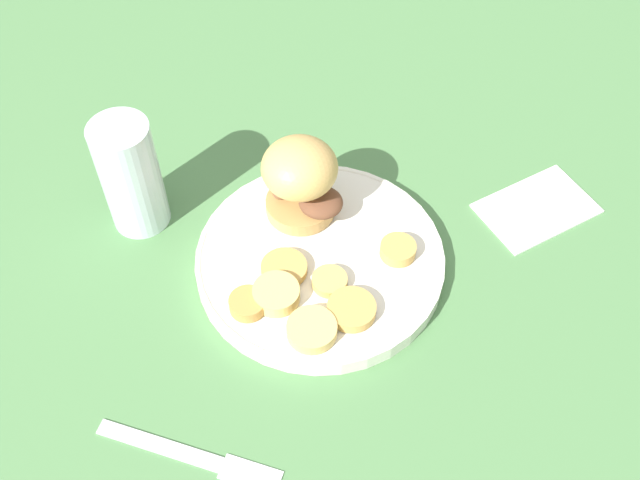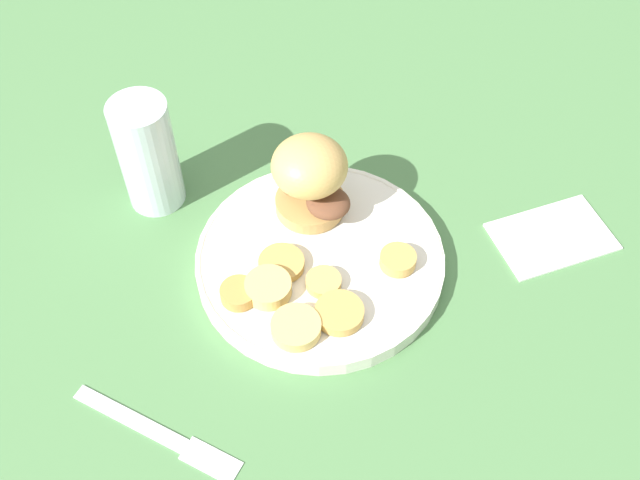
% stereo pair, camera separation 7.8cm
% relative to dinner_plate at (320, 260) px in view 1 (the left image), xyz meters
% --- Properties ---
extents(ground_plane, '(4.00, 4.00, 0.00)m').
position_rel_dinner_plate_xyz_m(ground_plane, '(0.00, 0.00, -0.01)').
color(ground_plane, '#4C7A47').
extents(dinner_plate, '(0.27, 0.27, 0.02)m').
position_rel_dinner_plate_xyz_m(dinner_plate, '(0.00, 0.00, 0.00)').
color(dinner_plate, white).
rests_on(dinner_plate, ground_plane).
extents(sandwich, '(0.08, 0.12, 0.10)m').
position_rel_dinner_plate_xyz_m(sandwich, '(-0.03, -0.06, 0.06)').
color(sandwich, tan).
rests_on(sandwich, dinner_plate).
extents(potato_round_0, '(0.04, 0.04, 0.01)m').
position_rel_dinner_plate_xyz_m(potato_round_0, '(0.02, 0.03, 0.01)').
color(potato_round_0, tan).
rests_on(potato_round_0, dinner_plate).
extents(potato_round_1, '(0.05, 0.05, 0.02)m').
position_rel_dinner_plate_xyz_m(potato_round_1, '(0.07, 0.01, 0.02)').
color(potato_round_1, '#DBB766').
rests_on(potato_round_1, dinner_plate).
extents(potato_round_2, '(0.05, 0.05, 0.01)m').
position_rel_dinner_plate_xyz_m(potato_round_2, '(0.03, 0.08, 0.02)').
color(potato_round_2, tan).
rests_on(potato_round_2, dinner_plate).
extents(potato_round_3, '(0.04, 0.04, 0.01)m').
position_rel_dinner_plate_xyz_m(potato_round_3, '(-0.06, 0.06, 0.02)').
color(potato_round_3, tan).
rests_on(potato_round_3, dinner_plate).
extents(potato_round_4, '(0.05, 0.05, 0.01)m').
position_rel_dinner_plate_xyz_m(potato_round_4, '(0.07, 0.07, 0.02)').
color(potato_round_4, '#DBB766').
rests_on(potato_round_4, dinner_plate).
extents(potato_round_5, '(0.05, 0.05, 0.01)m').
position_rel_dinner_plate_xyz_m(potato_round_5, '(0.04, -0.01, 0.01)').
color(potato_round_5, tan).
rests_on(potato_round_5, dinner_plate).
extents(potato_round_6, '(0.04, 0.04, 0.01)m').
position_rel_dinner_plate_xyz_m(potato_round_6, '(0.10, -0.00, 0.02)').
color(potato_round_6, '#BC8942').
rests_on(potato_round_6, dinner_plate).
extents(fork, '(0.10, 0.17, 0.00)m').
position_rel_dinner_plate_xyz_m(fork, '(0.23, 0.08, -0.01)').
color(fork, silver).
rests_on(fork, ground_plane).
extents(drinking_glass, '(0.06, 0.06, 0.14)m').
position_rel_dinner_plate_xyz_m(drinking_glass, '(0.10, -0.19, 0.06)').
color(drinking_glass, silver).
rests_on(drinking_glass, ground_plane).
extents(napkin, '(0.15, 0.11, 0.01)m').
position_rel_dinner_plate_xyz_m(napkin, '(-0.24, 0.11, -0.01)').
color(napkin, white).
rests_on(napkin, ground_plane).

